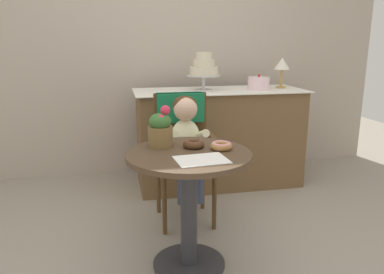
# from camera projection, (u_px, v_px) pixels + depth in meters

# --- Properties ---
(ground_plane) EXTENTS (8.00, 8.00, 0.00)m
(ground_plane) POSITION_uv_depth(u_px,v_px,m) (189.00, 264.00, 2.33)
(ground_plane) COLOR gray
(back_wall) EXTENTS (4.80, 0.10, 2.70)m
(back_wall) POSITION_uv_depth(u_px,v_px,m) (152.00, 39.00, 3.75)
(back_wall) COLOR #B2A393
(back_wall) RESTS_ON ground
(cafe_table) EXTENTS (0.72, 0.72, 0.72)m
(cafe_table) POSITION_uv_depth(u_px,v_px,m) (189.00, 187.00, 2.20)
(cafe_table) COLOR #4C3826
(cafe_table) RESTS_ON ground
(wicker_chair) EXTENTS (0.42, 0.45, 0.95)m
(wicker_chair) POSITION_uv_depth(u_px,v_px,m) (182.00, 136.00, 2.84)
(wicker_chair) COLOR brown
(wicker_chair) RESTS_ON ground
(seated_child) EXTENTS (0.27, 0.32, 0.73)m
(seated_child) POSITION_uv_depth(u_px,v_px,m) (186.00, 136.00, 2.68)
(seated_child) COLOR beige
(seated_child) RESTS_ON ground
(paper_napkin) EXTENTS (0.29, 0.23, 0.00)m
(paper_napkin) POSITION_uv_depth(u_px,v_px,m) (202.00, 160.00, 2.01)
(paper_napkin) COLOR white
(paper_napkin) RESTS_ON cafe_table
(donut_front) EXTENTS (0.13, 0.13, 0.04)m
(donut_front) POSITION_uv_depth(u_px,v_px,m) (194.00, 144.00, 2.24)
(donut_front) COLOR #4C2D19
(donut_front) RESTS_ON cafe_table
(donut_mid) EXTENTS (0.13, 0.13, 0.04)m
(donut_mid) POSITION_uv_depth(u_px,v_px,m) (221.00, 145.00, 2.21)
(donut_mid) COLOR #AD7542
(donut_mid) RESTS_ON cafe_table
(flower_vase) EXTENTS (0.15, 0.15, 0.25)m
(flower_vase) POSITION_uv_depth(u_px,v_px,m) (160.00, 128.00, 2.25)
(flower_vase) COLOR brown
(flower_vase) RESTS_ON cafe_table
(display_counter) EXTENTS (1.56, 0.62, 0.90)m
(display_counter) POSITION_uv_depth(u_px,v_px,m) (219.00, 137.00, 3.56)
(display_counter) COLOR brown
(display_counter) RESTS_ON ground
(tiered_cake_stand) EXTENTS (0.30, 0.30, 0.34)m
(tiered_cake_stand) POSITION_uv_depth(u_px,v_px,m) (204.00, 68.00, 3.37)
(tiered_cake_stand) COLOR silver
(tiered_cake_stand) RESTS_ON display_counter
(round_layer_cake) EXTENTS (0.20, 0.20, 0.14)m
(round_layer_cake) POSITION_uv_depth(u_px,v_px,m) (259.00, 83.00, 3.47)
(round_layer_cake) COLOR silver
(round_layer_cake) RESTS_ON display_counter
(table_lamp) EXTENTS (0.15, 0.15, 0.28)m
(table_lamp) POSITION_uv_depth(u_px,v_px,m) (282.00, 65.00, 3.55)
(table_lamp) COLOR #B28C47
(table_lamp) RESTS_ON display_counter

